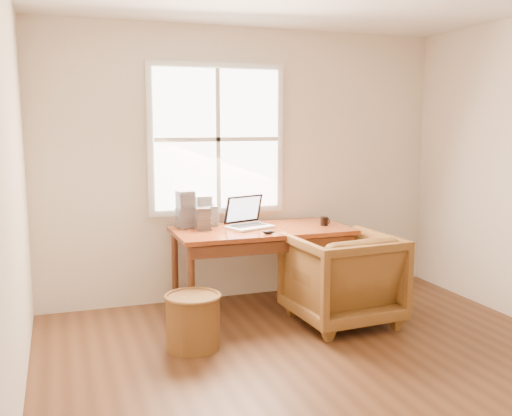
# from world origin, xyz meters

# --- Properties ---
(room_shell) EXTENTS (4.04, 4.54, 2.64)m
(room_shell) POSITION_xyz_m (-0.02, 0.16, 1.32)
(room_shell) COLOR #56331D
(room_shell) RESTS_ON ground
(desk) EXTENTS (1.60, 0.80, 0.04)m
(desk) POSITION_xyz_m (0.00, 1.80, 0.73)
(desk) COLOR brown
(desk) RESTS_ON room_shell
(armchair) EXTENTS (0.89, 0.91, 0.78)m
(armchair) POSITION_xyz_m (0.51, 1.21, 0.39)
(armchair) COLOR brown
(armchair) RESTS_ON room_shell
(wicker_stool) EXTENTS (0.53, 0.53, 0.41)m
(wicker_stool) POSITION_xyz_m (-0.82, 1.06, 0.20)
(wicker_stool) COLOR brown
(wicker_stool) RESTS_ON room_shell
(laptop) EXTENTS (0.56, 0.57, 0.33)m
(laptop) POSITION_xyz_m (-0.10, 1.84, 0.91)
(laptop) COLOR silver
(laptop) RESTS_ON desk
(mouse) EXTENTS (0.11, 0.09, 0.03)m
(mouse) POSITION_xyz_m (-0.04, 1.52, 0.77)
(mouse) COLOR black
(mouse) RESTS_ON desk
(coffee_mug) EXTENTS (0.09, 0.09, 0.08)m
(coffee_mug) POSITION_xyz_m (0.60, 1.74, 0.79)
(coffee_mug) COLOR black
(coffee_mug) RESTS_ON desk
(cd_stack_a) EXTENTS (0.15, 0.13, 0.28)m
(cd_stack_a) POSITION_xyz_m (-0.46, 2.11, 0.89)
(cd_stack_a) COLOR #B4BBC1
(cd_stack_a) RESTS_ON desk
(cd_stack_b) EXTENTS (0.13, 0.12, 0.20)m
(cd_stack_b) POSITION_xyz_m (-0.52, 1.90, 0.85)
(cd_stack_b) COLOR #2A2A2F
(cd_stack_b) RESTS_ON desk
(cd_stack_c) EXTENTS (0.17, 0.15, 0.34)m
(cd_stack_c) POSITION_xyz_m (-0.65, 2.05, 0.92)
(cd_stack_c) COLOR gray
(cd_stack_c) RESTS_ON desk
(cd_stack_d) EXTENTS (0.16, 0.15, 0.19)m
(cd_stack_d) POSITION_xyz_m (-0.42, 2.08, 0.85)
(cd_stack_d) COLOR #B3B9BF
(cd_stack_d) RESTS_ON desk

